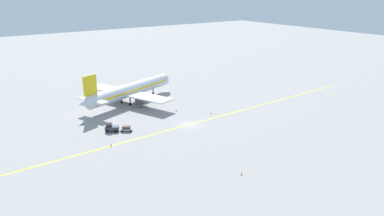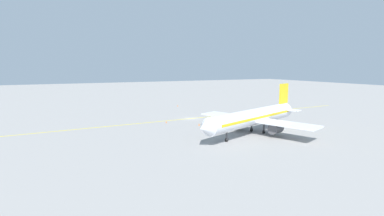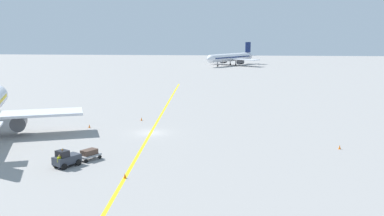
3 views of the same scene
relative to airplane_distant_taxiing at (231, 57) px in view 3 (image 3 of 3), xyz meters
name	(u,v)px [view 3 (image 3 of 3)]	position (x,y,z in m)	size (l,w,h in m)	color
ground_plane	(151,133)	(-12.25, -126.94, -3.34)	(400.00, 400.00, 0.00)	gray
apron_yellow_centreline	(151,133)	(-12.25, -126.94, -3.33)	(0.40, 120.00, 0.01)	yellow
airplane_distant_taxiing	(231,57)	(0.00, 0.00, 0.00)	(22.89, 27.13, 9.54)	silver
baggage_tug_dark	(66,159)	(-18.81, -143.99, -2.44)	(2.90, 3.34, 2.11)	#333842
baggage_cart_trailing	(89,154)	(-17.04, -141.20, -2.58)	(2.58, 2.95, 1.24)	gray
ground_crew_worker	(60,162)	(-19.11, -145.13, -2.43)	(0.38, 0.50, 1.68)	#23232D
traffic_cone_near_nose	(89,126)	(-22.38, -124.24, -3.06)	(0.32, 0.32, 0.55)	orange
traffic_cone_mid_apron	(141,119)	(-15.38, -118.05, -3.06)	(0.32, 0.32, 0.55)	orange
traffic_cone_by_wingtip	(340,147)	(13.44, -133.91, -3.06)	(0.32, 0.32, 0.55)	orange
traffic_cone_far_edge	(125,176)	(-11.36, -147.40, -3.06)	(0.32, 0.32, 0.55)	orange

